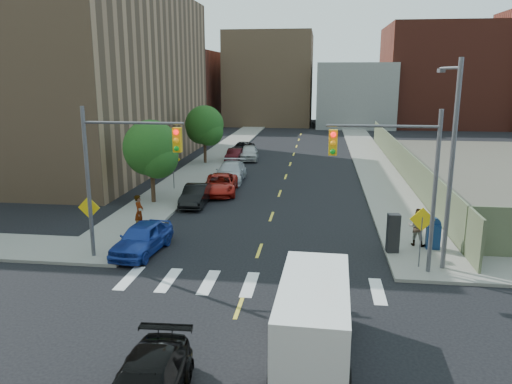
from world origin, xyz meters
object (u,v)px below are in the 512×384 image
(parked_car_red, at_px, (220,184))
(parked_car_silver, at_px, (231,172))
(payphone, at_px, (393,233))
(pedestrian_west, at_px, (139,212))
(pedestrian_east, at_px, (417,227))
(parked_car_maroon, at_px, (234,155))
(mailbox, at_px, (433,234))
(parked_car_white, at_px, (249,153))
(parked_car_black, at_px, (196,195))
(parked_car_grey, at_px, (243,148))
(parked_car_blue, at_px, (142,238))
(cargo_van, at_px, (314,316))

(parked_car_red, distance_m, parked_car_silver, 4.10)
(payphone, relative_size, pedestrian_west, 0.98)
(pedestrian_west, relative_size, pedestrian_east, 1.02)
(parked_car_maroon, bearing_deg, mailbox, -59.10)
(parked_car_white, distance_m, parked_car_maroon, 1.68)
(parked_car_black, height_order, parked_car_white, parked_car_white)
(parked_car_silver, xyz_separation_m, mailbox, (12.49, -14.47, 0.12))
(parked_car_red, relative_size, mailbox, 3.22)
(parked_car_white, bearing_deg, parked_car_silver, -95.39)
(mailbox, bearing_deg, parked_car_grey, 116.87)
(parked_car_silver, xyz_separation_m, payphone, (10.50, -15.21, 0.30))
(parked_car_blue, relative_size, parked_car_black, 1.06)
(parked_car_white, distance_m, mailbox, 27.78)
(parked_car_maroon, distance_m, pedestrian_east, 26.78)
(parked_car_white, height_order, pedestrian_east, pedestrian_east)
(parked_car_black, relative_size, parked_car_maroon, 1.09)
(parked_car_white, bearing_deg, parked_car_red, -95.39)
(parked_car_grey, xyz_separation_m, pedestrian_east, (13.06, -28.25, 0.46))
(parked_car_silver, bearing_deg, payphone, -57.21)
(parked_car_blue, xyz_separation_m, pedestrian_west, (-1.29, 3.15, 0.36))
(payphone, bearing_deg, cargo_van, -118.11)
(parked_car_maroon, height_order, parked_car_grey, parked_car_grey)
(parked_car_red, relative_size, cargo_van, 0.93)
(parked_car_silver, relative_size, parked_car_maroon, 1.42)
(parked_car_maroon, bearing_deg, cargo_van, -75.47)
(parked_car_red, bearing_deg, parked_car_black, -111.51)
(pedestrian_east, bearing_deg, parked_car_grey, -44.16)
(mailbox, bearing_deg, parked_car_red, 141.51)
(parked_car_black, distance_m, cargo_van, 18.60)
(mailbox, xyz_separation_m, pedestrian_west, (-15.08, 1.15, 0.20))
(pedestrian_west, xyz_separation_m, pedestrian_east, (14.39, -0.76, -0.02))
(parked_car_white, xyz_separation_m, pedestrian_west, (-2.59, -23.66, 0.36))
(parked_car_maroon, xyz_separation_m, pedestrian_east, (13.10, -23.36, 0.46))
(parked_car_grey, xyz_separation_m, cargo_van, (8.20, -38.49, 0.64))
(parked_car_silver, bearing_deg, mailbox, -51.03)
(mailbox, bearing_deg, pedestrian_west, 176.89)
(parked_car_red, xyz_separation_m, mailbox, (12.49, -10.38, 0.21))
(parked_car_maroon, distance_m, parked_car_grey, 4.90)
(parked_car_red, distance_m, payphone, 15.30)
(parked_car_red, relative_size, parked_car_silver, 0.93)
(parked_car_white, bearing_deg, parked_car_grey, 102.81)
(parked_car_blue, bearing_deg, parked_car_maroon, 95.74)
(parked_car_maroon, xyz_separation_m, pedestrian_west, (-1.29, -22.60, 0.48))
(parked_car_black, height_order, payphone, payphone)
(parked_car_blue, xyz_separation_m, parked_car_white, (1.30, 26.82, 0.00))
(parked_car_white, xyz_separation_m, parked_car_maroon, (-1.30, -1.06, -0.12))
(parked_car_red, bearing_deg, parked_car_silver, 84.11)
(cargo_van, xyz_separation_m, pedestrian_west, (-9.53, 10.99, -0.17))
(payphone, bearing_deg, parked_car_maroon, 108.99)
(mailbox, distance_m, payphone, 2.13)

